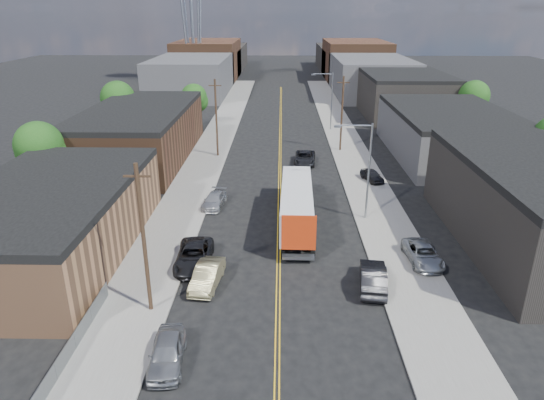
{
  "coord_description": "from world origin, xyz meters",
  "views": [
    {
      "loc": [
        0.13,
        -16.33,
        18.26
      ],
      "look_at": [
        -0.64,
        23.27,
        2.5
      ],
      "focal_mm": 32.0,
      "sensor_mm": 36.0,
      "label": 1
    }
  ],
  "objects_px": {
    "car_right_lot_a": "(423,254)",
    "car_right_lot_c": "(372,175)",
    "car_left_b": "(207,276)",
    "car_right_oncoming": "(373,277)",
    "car_ahead_truck": "(305,158)",
    "semi_truck": "(296,200)",
    "car_left_d": "(214,200)",
    "car_left_a": "(167,352)",
    "car_left_c": "(194,256)"
  },
  "relations": [
    {
      "from": "car_left_c",
      "to": "car_right_oncoming",
      "type": "xyz_separation_m",
      "value": [
        13.0,
        -2.9,
        0.03
      ]
    },
    {
      "from": "car_left_c",
      "to": "car_right_lot_c",
      "type": "height_order",
      "value": "car_left_c"
    },
    {
      "from": "car_left_b",
      "to": "car_ahead_truck",
      "type": "distance_m",
      "value": 29.95
    },
    {
      "from": "car_left_d",
      "to": "car_right_lot_c",
      "type": "distance_m",
      "value": 18.36
    },
    {
      "from": "car_ahead_truck",
      "to": "semi_truck",
      "type": "bearing_deg",
      "value": -90.16
    },
    {
      "from": "semi_truck",
      "to": "car_left_d",
      "type": "height_order",
      "value": "semi_truck"
    },
    {
      "from": "car_right_lot_a",
      "to": "car_ahead_truck",
      "type": "distance_m",
      "value": 26.62
    },
    {
      "from": "semi_truck",
      "to": "car_left_d",
      "type": "relative_size",
      "value": 3.39
    },
    {
      "from": "car_left_d",
      "to": "car_ahead_truck",
      "type": "xyz_separation_m",
      "value": [
        9.51,
        14.29,
        0.1
      ]
    },
    {
      "from": "car_left_c",
      "to": "car_right_lot_a",
      "type": "height_order",
      "value": "car_left_c"
    },
    {
      "from": "car_left_a",
      "to": "car_left_d",
      "type": "relative_size",
      "value": 1.0
    },
    {
      "from": "car_right_oncoming",
      "to": "semi_truck",
      "type": "bearing_deg",
      "value": -57.12
    },
    {
      "from": "car_left_b",
      "to": "car_left_c",
      "type": "bearing_deg",
      "value": 123.04
    },
    {
      "from": "car_right_oncoming",
      "to": "car_left_c",
      "type": "bearing_deg",
      "value": -4.89
    },
    {
      "from": "semi_truck",
      "to": "car_right_lot_a",
      "type": "relative_size",
      "value": 3.11
    },
    {
      "from": "car_left_a",
      "to": "car_right_lot_c",
      "type": "xyz_separation_m",
      "value": [
        16.36,
        30.24,
        0.01
      ]
    },
    {
      "from": "car_left_c",
      "to": "car_right_lot_c",
      "type": "bearing_deg",
      "value": 46.22
    },
    {
      "from": "semi_truck",
      "to": "car_left_c",
      "type": "height_order",
      "value": "semi_truck"
    },
    {
      "from": "car_left_d",
      "to": "car_right_lot_a",
      "type": "xyz_separation_m",
      "value": [
        17.4,
        -11.14,
        0.18
      ]
    },
    {
      "from": "semi_truck",
      "to": "car_ahead_truck",
      "type": "bearing_deg",
      "value": 86.38
    },
    {
      "from": "car_left_c",
      "to": "car_right_lot_a",
      "type": "distance_m",
      "value": 17.41
    },
    {
      "from": "car_left_a",
      "to": "car_right_lot_c",
      "type": "bearing_deg",
      "value": 56.74
    },
    {
      "from": "car_left_a",
      "to": "car_right_lot_a",
      "type": "distance_m",
      "value": 20.58
    },
    {
      "from": "semi_truck",
      "to": "car_left_a",
      "type": "xyz_separation_m",
      "value": [
        -7.52,
        -18.95,
        -1.5
      ]
    },
    {
      "from": "car_left_d",
      "to": "semi_truck",
      "type": "bearing_deg",
      "value": -18.25
    },
    {
      "from": "car_left_b",
      "to": "car_right_oncoming",
      "type": "relative_size",
      "value": 0.93
    },
    {
      "from": "car_left_c",
      "to": "car_right_lot_c",
      "type": "relative_size",
      "value": 1.53
    },
    {
      "from": "car_left_d",
      "to": "car_right_oncoming",
      "type": "distance_m",
      "value": 19.56
    },
    {
      "from": "semi_truck",
      "to": "car_right_lot_c",
      "type": "height_order",
      "value": "semi_truck"
    },
    {
      "from": "semi_truck",
      "to": "car_left_d",
      "type": "distance_m",
      "value": 8.9
    },
    {
      "from": "semi_truck",
      "to": "car_ahead_truck",
      "type": "height_order",
      "value": "semi_truck"
    },
    {
      "from": "car_left_a",
      "to": "car_left_d",
      "type": "xyz_separation_m",
      "value": [
        -0.38,
        22.72,
        -0.12
      ]
    },
    {
      "from": "semi_truck",
      "to": "car_right_lot_c",
      "type": "xyz_separation_m",
      "value": [
        8.85,
        11.3,
        -1.49
      ]
    },
    {
      "from": "car_right_lot_c",
      "to": "car_ahead_truck",
      "type": "xyz_separation_m",
      "value": [
        -7.23,
        6.76,
        -0.03
      ]
    },
    {
      "from": "semi_truck",
      "to": "car_right_oncoming",
      "type": "relative_size",
      "value": 3.06
    },
    {
      "from": "car_right_lot_a",
      "to": "car_right_lot_c",
      "type": "relative_size",
      "value": 1.32
    },
    {
      "from": "car_left_a",
      "to": "car_ahead_truck",
      "type": "relative_size",
      "value": 0.83
    },
    {
      "from": "semi_truck",
      "to": "car_right_lot_c",
      "type": "relative_size",
      "value": 4.09
    },
    {
      "from": "car_left_c",
      "to": "car_right_oncoming",
      "type": "distance_m",
      "value": 13.32
    },
    {
      "from": "car_left_d",
      "to": "car_right_lot_a",
      "type": "bearing_deg",
      "value": -25.38
    },
    {
      "from": "car_right_oncoming",
      "to": "car_right_lot_c",
      "type": "xyz_separation_m",
      "value": [
        3.75,
        22.15,
        -0.04
      ]
    },
    {
      "from": "semi_truck",
      "to": "car_left_a",
      "type": "relative_size",
      "value": 3.38
    },
    {
      "from": "car_right_oncoming",
      "to": "car_left_a",
      "type": "bearing_deg",
      "value": 40.39
    },
    {
      "from": "car_left_a",
      "to": "car_left_c",
      "type": "distance_m",
      "value": 11.01
    },
    {
      "from": "car_right_lot_c",
      "to": "car_left_b",
      "type": "bearing_deg",
      "value": -142.84
    },
    {
      "from": "car_ahead_truck",
      "to": "car_left_d",
      "type": "bearing_deg",
      "value": -118.72
    },
    {
      "from": "car_left_b",
      "to": "car_right_lot_a",
      "type": "height_order",
      "value": "car_left_b"
    },
    {
      "from": "car_left_a",
      "to": "car_ahead_truck",
      "type": "distance_m",
      "value": 38.11
    },
    {
      "from": "car_ahead_truck",
      "to": "car_left_a",
      "type": "bearing_deg",
      "value": -98.91
    },
    {
      "from": "car_left_c",
      "to": "car_left_d",
      "type": "xyz_separation_m",
      "value": [
        0.0,
        11.71,
        -0.14
      ]
    }
  ]
}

